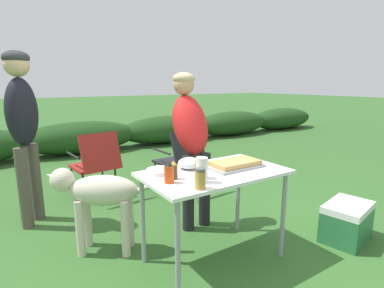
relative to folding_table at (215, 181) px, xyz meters
The scene contains 17 objects.
ground_plane 0.66m from the folding_table, ahead, with size 60.00×60.00×0.00m, color #336028.
shrub_hedge 4.50m from the folding_table, 90.00° to the left, with size 14.40×0.90×0.64m.
folding_table is the anchor object (origin of this frame).
food_tray 0.23m from the folding_table, ahead, with size 0.44×0.25×0.06m.
plate_stack 0.43m from the folding_table, 152.96° to the left, with size 0.21×0.21×0.03m, color white.
mixing_bowl 0.24m from the folding_table, 125.71° to the left, with size 0.18×0.18×0.09m, color silver.
paper_cup_stack 0.33m from the folding_table, 145.52° to the right, with size 0.08×0.08×0.17m, color white.
beer_bottle 0.38m from the folding_table, behind, with size 0.06×0.06×0.13m.
spice_jar 0.43m from the folding_table, 140.81° to the right, with size 0.07×0.07×0.13m.
relish_jar 0.25m from the folding_table, 157.40° to the right, with size 0.08×0.08×0.15m.
hot_sauce_bottle 0.45m from the folding_table, behind, with size 0.07×0.07×0.15m.
standing_person_in_gray_fleece 0.72m from the folding_table, 73.42° to the left, with size 0.36×0.46×1.50m.
standing_person_in_olive_jacket 1.94m from the folding_table, 127.47° to the left, with size 0.41×0.43×1.70m.
dog 0.98m from the folding_table, 139.42° to the left, with size 0.78×0.57×0.73m.
camp_chair_green_behind_table 1.57m from the folding_table, 68.91° to the left, with size 0.52×0.63×0.83m.
camp_chair_near_hedge 1.89m from the folding_table, 102.74° to the left, with size 0.53×0.64×0.83m.
cooler_box 1.36m from the folding_table, 18.57° to the right, with size 0.54×0.41×0.34m.
Camera 1 is at (-1.34, -1.75, 1.40)m, focal length 28.00 mm.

